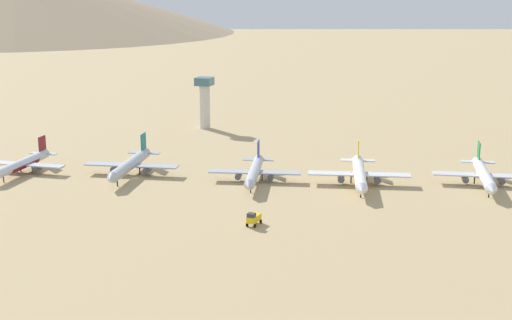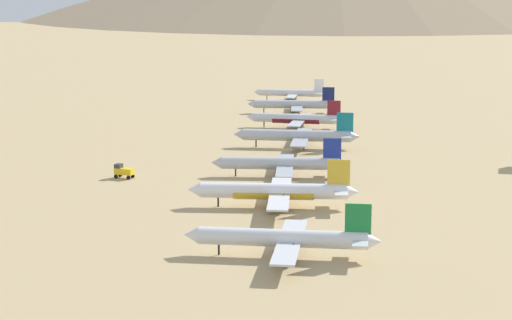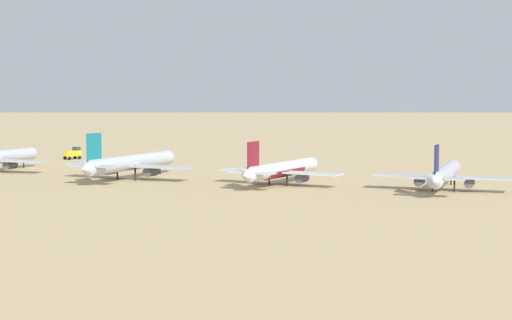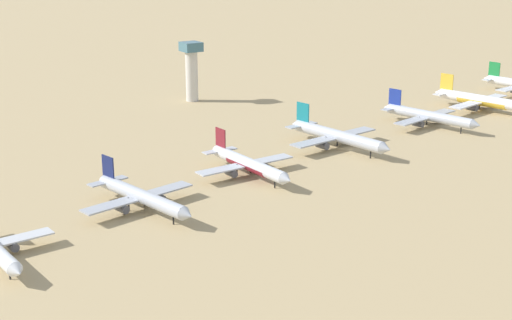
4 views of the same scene
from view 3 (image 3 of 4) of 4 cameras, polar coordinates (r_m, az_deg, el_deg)
name	(u,v)px [view 3 (image 3 of 4)]	position (r m, az deg, el deg)	size (l,w,h in m)	color
ground_plane	(130,178)	(199.42, -8.93, -1.25)	(1800.00, 1800.00, 0.00)	tan
parked_jet_1	(445,174)	(174.23, 13.25, -0.98)	(36.29, 29.73, 10.52)	#B2B7C1
parked_jet_2	(282,170)	(180.84, 1.85, -0.68)	(36.32, 29.47, 10.48)	silver
parked_jet_3	(131,163)	(195.36, -8.89, -0.21)	(40.75, 33.25, 11.76)	#B2B7C1
service_truck	(73,153)	(260.73, -12.88, 0.50)	(5.47, 3.34, 3.90)	yellow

